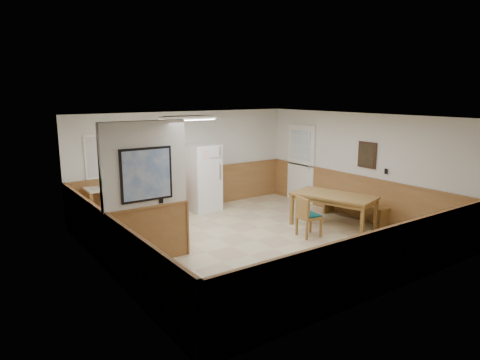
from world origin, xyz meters
TOP-DOWN VIEW (x-y plane):
  - ground at (0.00, 0.00)m, footprint 6.00×6.00m
  - ceiling at (0.00, 0.00)m, footprint 6.00×6.00m
  - back_wall at (0.00, 3.00)m, footprint 6.00×0.02m
  - right_wall at (3.00, 0.00)m, footprint 0.02×6.00m
  - left_wall at (-3.00, 0.00)m, footprint 0.02×6.00m
  - wainscot_back at (0.00, 2.98)m, footprint 6.00×0.04m
  - wainscot_right at (2.98, 0.00)m, footprint 0.04×6.00m
  - wainscot_left at (-2.98, 0.00)m, footprint 0.04×6.00m
  - partition_wall at (-2.25, 0.19)m, footprint 1.50×0.20m
  - kitchen_counter at (-1.21, 2.68)m, footprint 2.20×0.61m
  - exterior_door at (2.96, 1.90)m, footprint 0.07×1.02m
  - kitchen_window at (-2.10, 2.98)m, footprint 0.80×0.04m
  - wall_painting at (2.97, -0.30)m, footprint 0.04×0.50m
  - fluorescent_fixture at (-0.80, 1.30)m, footprint 1.20×0.30m
  - refrigerator at (0.29, 2.63)m, footprint 0.78×0.74m
  - dining_table at (1.93, -0.29)m, footprint 1.39×1.97m
  - dining_bench at (2.78, -0.19)m, footprint 0.44×1.71m
  - dining_chair at (0.98, -0.42)m, footprint 0.62×0.47m
  - fire_extinguisher at (-0.52, 2.68)m, footprint 0.15×0.15m
  - soap_bottle at (-2.22, 2.71)m, footprint 0.08×0.08m

SIDE VIEW (x-z plane):
  - ground at x=0.00m, z-range 0.00..0.00m
  - dining_bench at x=2.78m, z-range 0.12..0.57m
  - kitchen_counter at x=-1.21m, z-range -0.04..0.96m
  - dining_chair at x=0.98m, z-range 0.07..0.92m
  - wainscot_back at x=0.00m, z-range 0.00..1.00m
  - wainscot_right at x=2.98m, z-range 0.00..1.00m
  - wainscot_left at x=-2.98m, z-range 0.00..1.00m
  - dining_table at x=1.93m, z-range 0.28..1.03m
  - refrigerator at x=0.29m, z-range 0.00..1.69m
  - soap_bottle at x=-2.22m, z-range 0.90..1.10m
  - exterior_door at x=2.96m, z-range -0.02..2.13m
  - fire_extinguisher at x=-0.52m, z-range 0.87..1.36m
  - partition_wall at x=-2.25m, z-range -0.02..2.48m
  - back_wall at x=0.00m, z-range 0.00..2.50m
  - right_wall at x=3.00m, z-range 0.00..2.50m
  - left_wall at x=-3.00m, z-range 0.00..2.50m
  - kitchen_window at x=-2.10m, z-range 1.05..2.05m
  - wall_painting at x=2.97m, z-range 1.25..1.85m
  - fluorescent_fixture at x=-0.80m, z-range 2.40..2.49m
  - ceiling at x=0.00m, z-range 2.49..2.51m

